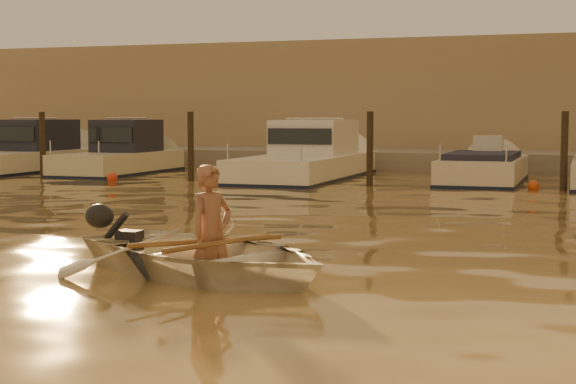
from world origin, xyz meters
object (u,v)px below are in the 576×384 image
at_px(moored_boat_1, 119,154).
at_px(waterfront_building, 451,103).
at_px(dinghy, 206,255).
at_px(moored_boat_0, 23,153).
at_px(moored_boat_3, 484,174).
at_px(moored_boat_2, 307,157).
at_px(person, 211,234).

height_order(moored_boat_1, waterfront_building, waterfront_building).
height_order(dinghy, moored_boat_0, moored_boat_0).
height_order(moored_boat_1, moored_boat_3, moored_boat_1).
relative_size(dinghy, moored_boat_0, 0.46).
relative_size(moored_boat_3, waterfront_building, 0.13).
distance_m(moored_boat_1, moored_boat_2, 6.43).
xyz_separation_m(moored_boat_0, moored_boat_3, (15.37, 0.00, -0.40)).
distance_m(moored_boat_1, waterfront_building, 14.40).
relative_size(moored_boat_0, waterfront_building, 0.17).
bearing_deg(moored_boat_3, moored_boat_1, 180.00).
distance_m(moored_boat_2, moored_boat_3, 5.27).
height_order(dinghy, waterfront_building, waterfront_building).
xyz_separation_m(moored_boat_3, waterfront_building, (-2.58, 11.00, 2.17)).
distance_m(moored_boat_3, waterfront_building, 11.51).
xyz_separation_m(moored_boat_2, waterfront_building, (2.68, 11.00, 1.77)).
bearing_deg(dinghy, moored_boat_3, 18.59).
relative_size(dinghy, moored_boat_1, 0.58).
xyz_separation_m(moored_boat_0, moored_boat_2, (10.11, 0.00, 0.00)).
height_order(dinghy, moored_boat_1, moored_boat_1).
distance_m(moored_boat_0, moored_boat_3, 15.37).
distance_m(person, moored_boat_0, 21.24).
distance_m(dinghy, moored_boat_0, 21.15).
distance_m(dinghy, moored_boat_3, 15.98).
xyz_separation_m(moored_boat_2, moored_boat_3, (5.26, 0.00, -0.40)).
height_order(moored_boat_0, moored_boat_1, same).
bearing_deg(person, dinghy, 90.00).
relative_size(moored_boat_2, waterfront_building, 0.19).
xyz_separation_m(dinghy, moored_boat_2, (-3.82, 15.91, 0.37)).
distance_m(dinghy, moored_boat_2, 16.37).
bearing_deg(moored_boat_2, moored_boat_3, 0.00).
bearing_deg(moored_boat_3, moored_boat_0, 180.00).
xyz_separation_m(moored_boat_1, moored_boat_3, (11.69, 0.00, -0.40)).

